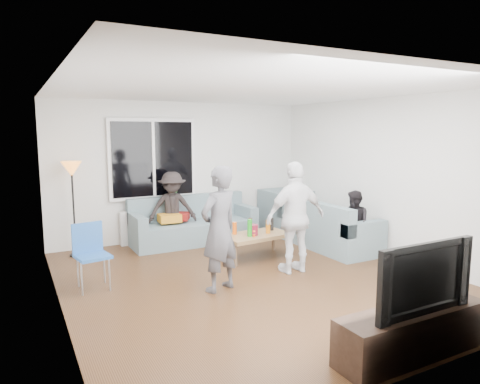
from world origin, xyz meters
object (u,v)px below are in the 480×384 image
sofa_back_section (194,220)px  player_right (296,217)px  coffee_table (256,246)px  spectator_right (354,224)px  sofa_right_section (328,223)px  tv_console (412,332)px  floor_lamp (74,210)px  player_left (219,229)px  spectator_back (172,209)px  side_chair (93,257)px  television (415,275)px

sofa_back_section → player_right: 2.41m
coffee_table → spectator_right: size_ratio=1.01×
sofa_right_section → tv_console: 3.82m
floor_lamp → player_right: bearing=-41.0°
player_left → spectator_back: 2.48m
sofa_back_section → sofa_right_section: (2.00, -1.40, 0.00)m
spectator_back → coffee_table: bearing=-44.9°
side_chair → television: size_ratio=0.76×
player_right → tv_console: player_right is taller
spectator_right → television: 3.24m
coffee_table → side_chair: side_chair is taller
side_chair → spectator_back: size_ratio=0.64×
sofa_back_section → tv_console: size_ratio=1.44×
sofa_right_section → player_left: 2.85m
coffee_table → spectator_back: spectator_back is taller
player_right → television: size_ratio=1.43×
tv_console → sofa_back_section: bearing=92.7°
coffee_table → sofa_back_section: bearing=109.9°
spectator_right → spectator_back: 3.19m
side_chair → coffee_table: bearing=-4.9°
side_chair → player_right: size_ratio=0.53×
coffee_table → player_left: 1.65m
sofa_back_section → spectator_back: size_ratio=1.72×
side_chair → floor_lamp: (0.00, 1.72, 0.35)m
player_right → television: bearing=81.8°
side_chair → player_left: player_left is taller
sofa_back_section → coffee_table: sofa_back_section is taller
sofa_back_section → television: bearing=-87.3°
sofa_back_section → spectator_right: bearing=-46.0°
floor_lamp → sofa_right_section: bearing=-20.1°
floor_lamp → spectator_back: 1.67m
coffee_table → floor_lamp: bearing=149.8°
side_chair → tv_console: size_ratio=0.54×
player_right → tv_console: bearing=81.8°
coffee_table → sofa_right_section: bearing=0.4°
television → spectator_back: bearing=97.4°
sofa_right_section → side_chair: 4.08m
sofa_back_section → tv_console: 4.78m
side_chair → spectator_right: size_ratio=0.79×
side_chair → spectator_right: spectator_right is taller
floor_lamp → television: size_ratio=1.37×
television → tv_console: bearing=0.0°
coffee_table → spectator_back: 1.76m
player_right → television: player_right is taller
side_chair → player_left: bearing=-39.0°
player_right → spectator_back: bearing=-63.2°
player_left → spectator_back: player_left is taller
coffee_table → player_left: size_ratio=0.68×
television → side_chair: bearing=126.1°
sofa_back_section → player_left: 2.54m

